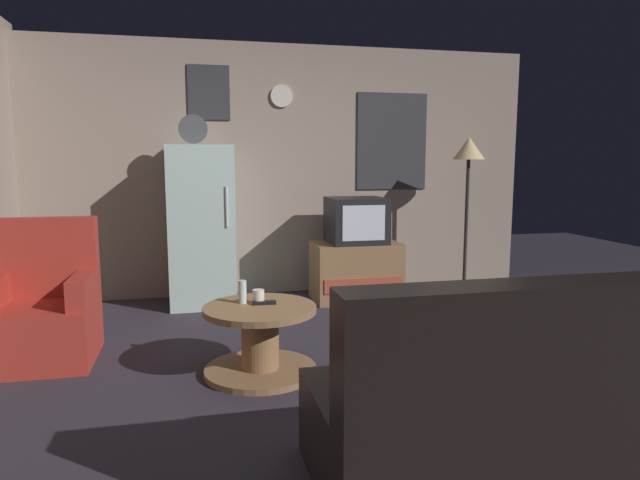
# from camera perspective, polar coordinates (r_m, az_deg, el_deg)

# --- Properties ---
(ground_plane) EXTENTS (12.00, 12.00, 0.00)m
(ground_plane) POSITION_cam_1_polar(r_m,az_deg,el_deg) (3.66, 2.80, -13.69)
(ground_plane) COLOR #2D2833
(wall_with_art) EXTENTS (5.20, 0.12, 2.51)m
(wall_with_art) POSITION_cam_1_polar(r_m,az_deg,el_deg) (5.80, -3.59, 7.10)
(wall_with_art) COLOR gray
(wall_with_art) RESTS_ON ground_plane
(fridge) EXTENTS (0.60, 0.62, 1.77)m
(fridge) POSITION_cam_1_polar(r_m,az_deg,el_deg) (5.37, -11.98, 1.45)
(fridge) COLOR silver
(fridge) RESTS_ON ground_plane
(tv_stand) EXTENTS (0.84, 0.53, 0.56)m
(tv_stand) POSITION_cam_1_polar(r_m,az_deg,el_deg) (5.52, 3.66, -3.18)
(tv_stand) COLOR #8E6642
(tv_stand) RESTS_ON ground_plane
(crt_tv) EXTENTS (0.54, 0.51, 0.44)m
(crt_tv) POSITION_cam_1_polar(r_m,az_deg,el_deg) (5.44, 3.71, 2.02)
(crt_tv) COLOR black
(crt_tv) RESTS_ON tv_stand
(standing_lamp) EXTENTS (0.32, 0.32, 1.59)m
(standing_lamp) POSITION_cam_1_polar(r_m,az_deg,el_deg) (5.82, 14.88, 7.81)
(standing_lamp) COLOR #332D28
(standing_lamp) RESTS_ON ground_plane
(coffee_table) EXTENTS (0.72, 0.72, 0.45)m
(coffee_table) POSITION_cam_1_polar(r_m,az_deg,el_deg) (3.65, -6.11, -10.08)
(coffee_table) COLOR #8E6642
(coffee_table) RESTS_ON ground_plane
(wine_glass) EXTENTS (0.05, 0.05, 0.15)m
(wine_glass) POSITION_cam_1_polar(r_m,az_deg,el_deg) (3.65, -7.90, -5.25)
(wine_glass) COLOR silver
(wine_glass) RESTS_ON coffee_table
(mug_ceramic_white) EXTENTS (0.08, 0.08, 0.09)m
(mug_ceramic_white) POSITION_cam_1_polar(r_m,az_deg,el_deg) (3.64, -6.29, -5.74)
(mug_ceramic_white) COLOR silver
(mug_ceramic_white) RESTS_ON coffee_table
(remote_control) EXTENTS (0.15, 0.05, 0.02)m
(remote_control) POSITION_cam_1_polar(r_m,az_deg,el_deg) (3.62, -5.69, -6.36)
(remote_control) COLOR black
(remote_control) RESTS_ON coffee_table
(armchair) EXTENTS (0.68, 0.68, 0.96)m
(armchair) POSITION_cam_1_polar(r_m,az_deg,el_deg) (4.29, -26.40, -6.52)
(armchair) COLOR #A52D23
(armchair) RESTS_ON ground_plane
(couch) EXTENTS (1.70, 0.80, 0.92)m
(couch) POSITION_cam_1_polar(r_m,az_deg,el_deg) (2.59, 19.55, -16.12)
(couch) COLOR black
(couch) RESTS_ON ground_plane
(book_stack) EXTENTS (0.21, 0.18, 0.07)m
(book_stack) POSITION_cam_1_polar(r_m,az_deg,el_deg) (5.75, 10.74, -5.36)
(book_stack) COLOR slate
(book_stack) RESTS_ON ground_plane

